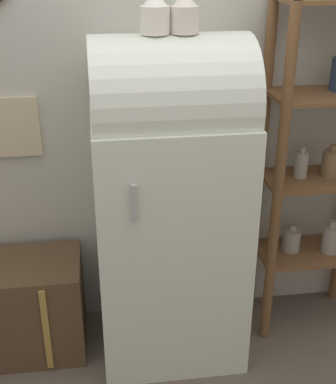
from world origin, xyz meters
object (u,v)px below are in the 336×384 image
Objects in this scene: refrigerator at (170,201)px; vase_left at (155,14)px; vase_center at (185,14)px; suitcase_trunk at (6,308)px.

refrigerator is 0.84m from vase_left.
vase_left reaches higher than refrigerator.
vase_left reaches higher than vase_center.
suitcase_trunk is 4.68× the size of vase_center.
suitcase_trunk is at bearing 175.57° from vase_center.
refrigerator is 1.00m from suitcase_trunk.
vase_left is at bearing -5.19° from suitcase_trunk.
refrigerator reaches higher than suitcase_trunk.
vase_left reaches higher than suitcase_trunk.
vase_center is at bearing 0.37° from vase_left.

